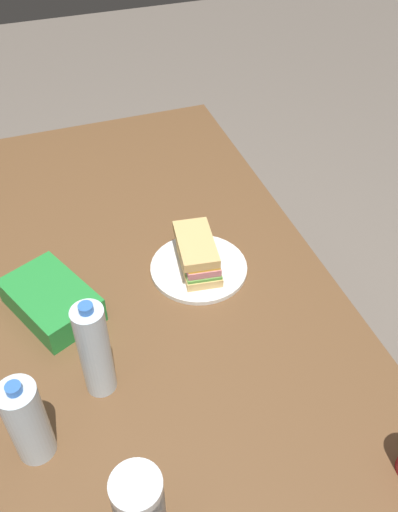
{
  "coord_description": "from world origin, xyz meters",
  "views": [
    {
      "loc": [
        -0.95,
        0.16,
        1.71
      ],
      "look_at": [
        -0.0,
        -0.18,
        0.77
      ],
      "focal_mm": 38.36,
      "sensor_mm": 36.0,
      "label": 1
    }
  ],
  "objects_px": {
    "chip_bag": "(51,300)",
    "plastic_cup_stack": "(140,509)",
    "paper_plate": "(199,268)",
    "sandwich": "(198,254)",
    "water_bottle_tall": "(27,421)",
    "dining_table": "(134,308)",
    "water_bottle_spare": "(95,350)"
  },
  "relations": [
    {
      "from": "chip_bag",
      "to": "plastic_cup_stack",
      "type": "height_order",
      "value": "plastic_cup_stack"
    },
    {
      "from": "paper_plate",
      "to": "plastic_cup_stack",
      "type": "height_order",
      "value": "plastic_cup_stack"
    },
    {
      "from": "sandwich",
      "to": "water_bottle_tall",
      "type": "xyz_separation_m",
      "value": [
        -0.36,
        0.46,
        0.05
      ]
    },
    {
      "from": "chip_bag",
      "to": "dining_table",
      "type": "bearing_deg",
      "value": -110.35
    },
    {
      "from": "dining_table",
      "to": "sandwich",
      "type": "relative_size",
      "value": 8.6
    },
    {
      "from": "paper_plate",
      "to": "water_bottle_tall",
      "type": "xyz_separation_m",
      "value": [
        -0.36,
        0.46,
        0.09
      ]
    },
    {
      "from": "dining_table",
      "to": "water_bottle_tall",
      "type": "relative_size",
      "value": 7.82
    },
    {
      "from": "dining_table",
      "to": "chip_bag",
      "type": "height_order",
      "value": "chip_bag"
    },
    {
      "from": "chip_bag",
      "to": "water_bottle_spare",
      "type": "relative_size",
      "value": 0.91
    },
    {
      "from": "chip_bag",
      "to": "plastic_cup_stack",
      "type": "distance_m",
      "value": 0.57
    },
    {
      "from": "water_bottle_tall",
      "to": "plastic_cup_stack",
      "type": "bearing_deg",
      "value": -144.68
    },
    {
      "from": "chip_bag",
      "to": "water_bottle_tall",
      "type": "bearing_deg",
      "value": 141.88
    },
    {
      "from": "water_bottle_tall",
      "to": "water_bottle_spare",
      "type": "bearing_deg",
      "value": -55.57
    },
    {
      "from": "dining_table",
      "to": "water_bottle_tall",
      "type": "bearing_deg",
      "value": 142.44
    },
    {
      "from": "sandwich",
      "to": "plastic_cup_stack",
      "type": "distance_m",
      "value": 0.65
    },
    {
      "from": "sandwich",
      "to": "water_bottle_tall",
      "type": "height_order",
      "value": "water_bottle_tall"
    },
    {
      "from": "paper_plate",
      "to": "water_bottle_spare",
      "type": "bearing_deg",
      "value": 129.85
    },
    {
      "from": "dining_table",
      "to": "water_bottle_tall",
      "type": "distance_m",
      "value": 0.49
    },
    {
      "from": "paper_plate",
      "to": "water_bottle_tall",
      "type": "relative_size",
      "value": 1.17
    },
    {
      "from": "water_bottle_tall",
      "to": "water_bottle_spare",
      "type": "distance_m",
      "value": 0.18
    },
    {
      "from": "plastic_cup_stack",
      "to": "water_bottle_spare",
      "type": "height_order",
      "value": "water_bottle_spare"
    },
    {
      "from": "sandwich",
      "to": "plastic_cup_stack",
      "type": "height_order",
      "value": "plastic_cup_stack"
    },
    {
      "from": "chip_bag",
      "to": "water_bottle_spare",
      "type": "distance_m",
      "value": 0.27
    },
    {
      "from": "plastic_cup_stack",
      "to": "water_bottle_spare",
      "type": "distance_m",
      "value": 0.32
    },
    {
      "from": "water_bottle_tall",
      "to": "sandwich",
      "type": "bearing_deg",
      "value": -51.42
    },
    {
      "from": "chip_bag",
      "to": "sandwich",
      "type": "bearing_deg",
      "value": -112.15
    },
    {
      "from": "dining_table",
      "to": "paper_plate",
      "type": "height_order",
      "value": "paper_plate"
    },
    {
      "from": "water_bottle_tall",
      "to": "plastic_cup_stack",
      "type": "distance_m",
      "value": 0.26
    },
    {
      "from": "paper_plate",
      "to": "water_bottle_tall",
      "type": "distance_m",
      "value": 0.59
    },
    {
      "from": "paper_plate",
      "to": "sandwich",
      "type": "bearing_deg",
      "value": 18.55
    },
    {
      "from": "paper_plate",
      "to": "sandwich",
      "type": "distance_m",
      "value": 0.05
    },
    {
      "from": "dining_table",
      "to": "sandwich",
      "type": "distance_m",
      "value": 0.22
    }
  ]
}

